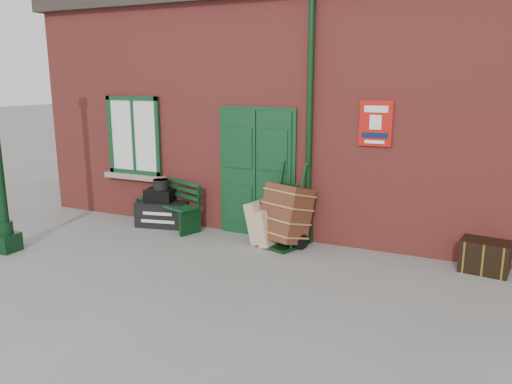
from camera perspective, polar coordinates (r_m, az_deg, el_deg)
The scene contains 10 objects.
ground at distance 7.56m, azimuth -2.50°, elevation -8.28°, with size 80.00×80.00×0.00m, color gray.
station_building at distance 10.29m, azimuth 6.41°, elevation 9.66°, with size 10.30×4.30×4.36m.
bench at distance 9.51m, azimuth -9.84°, elevation -1.10°, with size 1.55×0.95×0.92m.
houdini_trunk at distance 9.58m, azimuth -10.59°, elevation -2.44°, with size 0.94×0.51×0.47m, color black.
strongbox at distance 9.52m, azimuth -10.93°, elevation -0.36°, with size 0.51×0.37×0.23m, color black.
hatbox at distance 9.46m, azimuth -10.83°, elevation 0.86°, with size 0.28×0.28×0.19m, color black.
suitcase_back at distance 8.43m, azimuth 0.55°, elevation -3.40°, with size 0.20×0.50×0.70m, color tan.
suitcase_front at distance 8.28m, azimuth 1.40°, elevation -4.07°, with size 0.18×0.45×0.60m, color tan.
porter_trolley at distance 8.22m, azimuth 3.44°, elevation -2.61°, with size 0.88×0.91×1.38m.
dark_trunk at distance 7.91m, azimuth 24.70°, elevation -6.71°, with size 0.65×0.42×0.47m, color black.
Camera 1 is at (3.24, -6.26, 2.73)m, focal length 35.00 mm.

